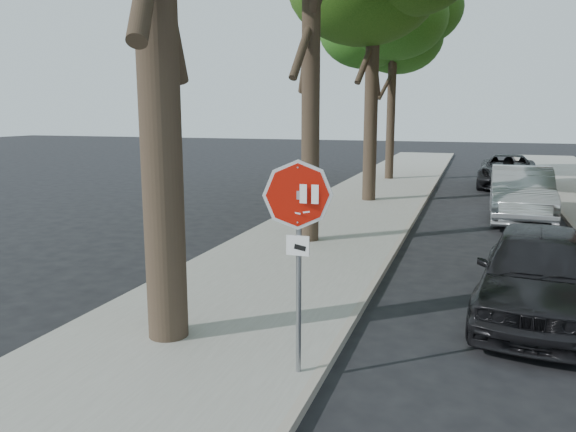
% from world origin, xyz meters
% --- Properties ---
extents(ground, '(120.00, 120.00, 0.00)m').
position_xyz_m(ground, '(0.00, 0.00, 0.00)').
color(ground, black).
rests_on(ground, ground).
extents(sidewalk_left, '(4.00, 55.00, 0.12)m').
position_xyz_m(sidewalk_left, '(-2.50, 12.00, 0.06)').
color(sidewalk_left, gray).
rests_on(sidewalk_left, ground).
extents(curb_left, '(0.12, 55.00, 0.13)m').
position_xyz_m(curb_left, '(-0.45, 12.00, 0.07)').
color(curb_left, '#9E9384').
rests_on(curb_left, ground).
extents(curb_right, '(0.12, 55.00, 0.13)m').
position_xyz_m(curb_right, '(3.95, 12.00, 0.07)').
color(curb_right, '#9E9384').
rests_on(curb_right, ground).
extents(stop_sign, '(0.76, 0.34, 2.61)m').
position_xyz_m(stop_sign, '(-0.70, -0.03, 1.95)').
color(stop_sign, gray).
rests_on(stop_sign, sidewalk_left).
extents(tree_far, '(5.29, 4.91, 9.33)m').
position_xyz_m(tree_far, '(-2.72, 21.11, 7.21)').
color(tree_far, black).
rests_on(tree_far, sidewalk_left).
extents(car_a, '(2.26, 4.55, 1.49)m').
position_xyz_m(car_a, '(2.27, 3.27, 0.75)').
color(car_a, black).
rests_on(car_a, ground).
extents(car_b, '(1.77, 4.95, 1.63)m').
position_xyz_m(car_b, '(2.60, 12.14, 0.81)').
color(car_b, '#9FA3A7').
rests_on(car_b, ground).
extents(car_d, '(2.65, 5.27, 1.43)m').
position_xyz_m(car_d, '(2.60, 20.18, 0.72)').
color(car_d, black).
rests_on(car_d, ground).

